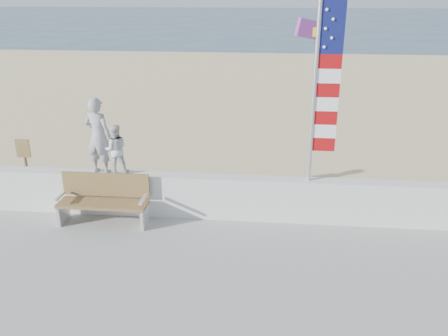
{
  "coord_description": "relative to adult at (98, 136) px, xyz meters",
  "views": [
    {
      "loc": [
        1.06,
        -6.87,
        4.7
      ],
      "look_at": [
        0.2,
        1.8,
        1.35
      ],
      "focal_mm": 38.0,
      "sensor_mm": 36.0,
      "label": 1
    }
  ],
  "objects": [
    {
      "name": "ground",
      "position": [
        2.38,
        -2.0,
        -1.87
      ],
      "size": [
        220.0,
        220.0,
        0.0
      ],
      "primitive_type": "plane",
      "color": "#2F485E",
      "rests_on": "ground"
    },
    {
      "name": "sand",
      "position": [
        2.38,
        7.0,
        -1.83
      ],
      "size": [
        90.0,
        40.0,
        0.08
      ],
      "primitive_type": "cube",
      "color": "beige",
      "rests_on": "ground"
    },
    {
      "name": "seawall",
      "position": [
        2.38,
        0.0,
        -1.24
      ],
      "size": [
        30.0,
        0.35,
        0.9
      ],
      "primitive_type": "cube",
      "color": "silver",
      "rests_on": "boardwalk"
    },
    {
      "name": "adult",
      "position": [
        0.0,
        0.0,
        0.0
      ],
      "size": [
        0.65,
        0.51,
        1.58
      ],
      "primitive_type": "imported",
      "rotation": [
        0.0,
        0.0,
        2.89
      ],
      "color": "#929297",
      "rests_on": "seawall"
    },
    {
      "name": "child",
      "position": [
        0.33,
        0.0,
        -0.27
      ],
      "size": [
        0.61,
        0.54,
        1.04
      ],
      "primitive_type": "imported",
      "rotation": [
        0.0,
        0.0,
        3.49
      ],
      "color": "silver",
      "rests_on": "seawall"
    },
    {
      "name": "bench",
      "position": [
        0.16,
        -0.45,
        -1.18
      ],
      "size": [
        1.8,
        0.57,
        1.0
      ],
      "color": "olive",
      "rests_on": "boardwalk"
    },
    {
      "name": "flag",
      "position": [
        4.38,
        -0.0,
        1.12
      ],
      "size": [
        0.5,
        0.08,
        3.5
      ],
      "color": "silver",
      "rests_on": "seawall"
    },
    {
      "name": "parafoil_kite",
      "position": [
        4.49,
        4.01,
        1.77
      ],
      "size": [
        0.94,
        0.48,
        0.62
      ],
      "color": "red",
      "rests_on": "ground"
    },
    {
      "name": "sign",
      "position": [
        -2.0,
        0.63,
        -0.93
      ],
      "size": [
        0.32,
        0.07,
        1.46
      ],
      "color": "olive",
      "rests_on": "sand"
    }
  ]
}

